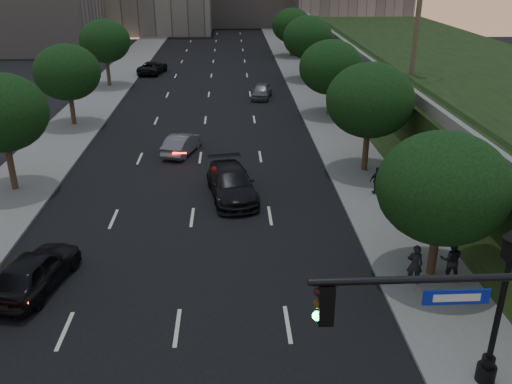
{
  "coord_description": "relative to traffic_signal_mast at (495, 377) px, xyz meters",
  "views": [
    {
      "loc": [
        2.07,
        -11.04,
        12.3
      ],
      "look_at": [
        3.03,
        8.9,
        3.6
      ],
      "focal_mm": 38.0,
      "sensor_mm": 36.0,
      "label": 1
    }
  ],
  "objects": [
    {
      "name": "road_surface",
      "position": [
        -7.87,
        31.88,
        -3.66
      ],
      "size": [
        16.0,
        140.0,
        0.02
      ],
      "primitive_type": "cube",
      "color": "black",
      "rests_on": "ground"
    },
    {
      "name": "sidewalk_right",
      "position": [
        2.38,
        31.88,
        -3.6
      ],
      "size": [
        4.5,
        140.0,
        0.15
      ],
      "primitive_type": "cube",
      "color": "slate",
      "rests_on": "ground"
    },
    {
      "name": "sidewalk_left",
      "position": [
        -18.12,
        31.88,
        -3.6
      ],
      "size": [
        4.5,
        140.0,
        0.15
      ],
      "primitive_type": "cube",
      "color": "slate",
      "rests_on": "ground"
    },
    {
      "name": "embankment",
      "position": [
        14.13,
        29.88,
        -1.67
      ],
      "size": [
        18.0,
        90.0,
        4.0
      ],
      "primitive_type": "cube",
      "color": "black",
      "rests_on": "ground"
    },
    {
      "name": "parapet_wall",
      "position": [
        5.63,
        29.88,
        0.68
      ],
      "size": [
        0.35,
        90.0,
        0.7
      ],
      "primitive_type": "cube",
      "color": "slate",
      "rests_on": "embankment"
    },
    {
      "name": "tree_right_a",
      "position": [
        2.43,
        9.88,
        0.35
      ],
      "size": [
        5.2,
        5.2,
        6.24
      ],
      "color": "#38281C",
      "rests_on": "ground"
    },
    {
      "name": "tree_right_b",
      "position": [
        2.43,
        21.88,
        0.84
      ],
      "size": [
        5.2,
        5.2,
        6.74
      ],
      "color": "#38281C",
      "rests_on": "ground"
    },
    {
      "name": "tree_right_c",
      "position": [
        2.43,
        34.88,
        0.35
      ],
      "size": [
        5.2,
        5.2,
        6.24
      ],
      "color": "#38281C",
      "rests_on": "ground"
    },
    {
      "name": "tree_right_d",
      "position": [
        2.43,
        48.88,
        0.84
      ],
      "size": [
        5.2,
        5.2,
        6.74
      ],
      "color": "#38281C",
      "rests_on": "ground"
    },
    {
      "name": "tree_right_e",
      "position": [
        2.43,
        63.88,
        0.35
      ],
      "size": [
        5.2,
        5.2,
        6.24
      ],
      "color": "#38281C",
      "rests_on": "ground"
    },
    {
      "name": "tree_left_b",
      "position": [
        -18.17,
        19.88,
        0.9
      ],
      "size": [
        5.0,
        5.0,
        6.71
      ],
      "color": "#38281C",
      "rests_on": "ground"
    },
    {
      "name": "tree_left_c",
      "position": [
        -18.17,
        32.88,
        0.53
      ],
      "size": [
        5.0,
        5.0,
        6.34
      ],
      "color": "#38281C",
      "rests_on": "ground"
    },
    {
      "name": "tree_left_d",
      "position": [
        -18.17,
        46.88,
        0.9
      ],
      "size": [
        5.0,
        5.0,
        6.71
      ],
      "color": "#38281C",
      "rests_on": "ground"
    },
    {
      "name": "traffic_signal_mast",
      "position": [
        0.0,
        0.0,
        0.0
      ],
      "size": [
        5.68,
        0.56,
        7.0
      ],
      "color": "black",
      "rests_on": "ground"
    },
    {
      "name": "street_lamp",
      "position": [
        1.98,
        3.64,
        -1.04
      ],
      "size": [
        0.64,
        0.64,
        5.62
      ],
      "color": "black",
      "rests_on": "ground"
    },
    {
      "name": "sedan_near_left",
      "position": [
        -13.72,
        9.72,
        -2.85
      ],
      "size": [
        2.94,
        5.13,
        1.65
      ],
      "primitive_type": "imported",
      "rotation": [
        0.0,
        0.0,
        2.92
      ],
      "color": "black",
      "rests_on": "ground"
    },
    {
      "name": "sedan_mid_left",
      "position": [
        -9.12,
        25.88,
        -2.99
      ],
      "size": [
        2.61,
        4.4,
        1.37
      ],
      "primitive_type": "imported",
      "rotation": [
        0.0,
        0.0,
        2.84
      ],
      "color": "slate",
      "rests_on": "ground"
    },
    {
      "name": "sedan_far_left",
      "position": [
        -14.56,
        53.46,
        -2.97
      ],
      "size": [
        3.24,
        5.4,
        1.4
      ],
      "primitive_type": "imported",
      "rotation": [
        0.0,
        0.0,
        2.95
      ],
      "color": "black",
      "rests_on": "ground"
    },
    {
      "name": "sedan_near_right",
      "position": [
        -5.81,
        18.41,
        -2.85
      ],
      "size": [
        3.18,
        5.97,
        1.65
      ],
      "primitive_type": "imported",
      "rotation": [
        0.0,
        0.0,
        0.16
      ],
      "color": "black",
      "rests_on": "ground"
    },
    {
      "name": "sedan_far_right",
      "position": [
        -2.82,
        41.26,
        -2.98
      ],
      "size": [
        2.38,
        4.29,
        1.38
      ],
      "primitive_type": "imported",
      "rotation": [
        0.0,
        0.0,
        -0.19
      ],
      "color": "slate",
      "rests_on": "ground"
    },
    {
      "name": "pedestrian_a",
      "position": [
        1.45,
        9.17,
        -2.66
      ],
      "size": [
        0.7,
        0.53,
        1.73
      ],
      "primitive_type": "imported",
      "rotation": [
        0.0,
        0.0,
        2.94
      ],
      "color": "black",
      "rests_on": "sidewalk_right"
    },
    {
      "name": "pedestrian_b",
      "position": [
        2.99,
        9.37,
        -2.61
      ],
      "size": [
        1.02,
        0.88,
        1.82
      ],
      "primitive_type": "imported",
      "rotation": [
        0.0,
        0.0,
        2.9
      ],
      "color": "black",
      "rests_on": "sidewalk_right"
    },
    {
      "name": "pedestrian_c",
      "position": [
        2.25,
        18.23,
        -2.75
      ],
      "size": [
        0.97,
        0.59,
        1.54
      ],
      "primitive_type": "imported",
      "rotation": [
        0.0,
        0.0,
        3.4
      ],
      "color": "black",
      "rests_on": "sidewalk_right"
    }
  ]
}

